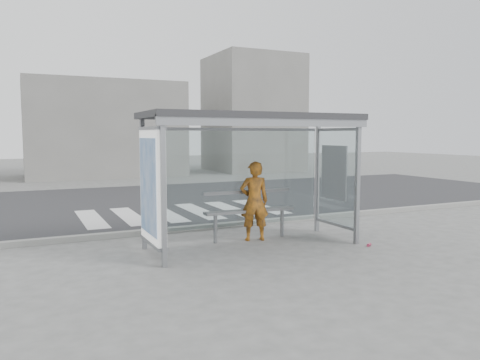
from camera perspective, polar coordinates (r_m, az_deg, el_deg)
name	(u,v)px	position (r m, az deg, el deg)	size (l,w,h in m)	color
ground	(253,246)	(9.38, 1.56, -8.07)	(80.00, 80.00, 0.00)	#5E5E5C
road	(159,201)	(15.85, -9.88, -2.55)	(30.00, 10.00, 0.01)	#2A2A2D
curb	(216,226)	(11.11, -2.98, -5.62)	(30.00, 0.18, 0.12)	gray
crosswalk	(182,212)	(13.48, -7.07, -3.93)	(5.55, 3.00, 0.00)	silver
bus_shelter	(234,146)	(9.02, -0.70, 4.11)	(4.25, 1.65, 2.62)	gray
building_center	(104,129)	(26.47, -16.28, 5.93)	(8.00, 5.00, 5.00)	slate
building_right	(252,114)	(29.27, 1.53, 8.05)	(5.00, 5.00, 7.00)	slate
person	(254,201)	(9.75, 1.75, -2.59)	(0.61, 0.40, 1.66)	#BF4812
bench	(250,211)	(9.87, 1.17, -3.78)	(2.02, 0.25, 1.04)	slate
soda_can	(369,245)	(9.70, 15.46, -7.63)	(0.06, 0.06, 0.12)	#C93B5E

